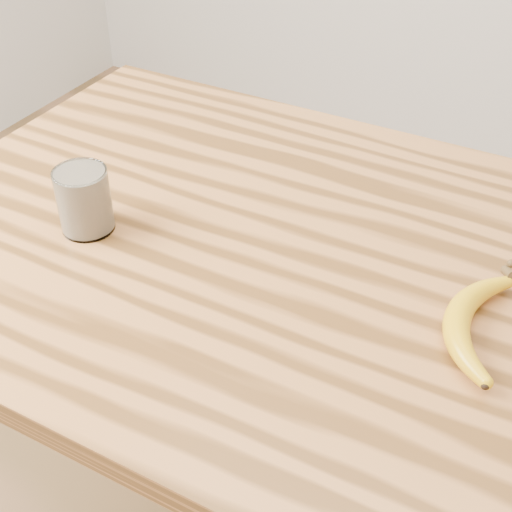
% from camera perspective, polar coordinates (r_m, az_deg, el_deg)
% --- Properties ---
extents(table, '(1.20, 0.80, 0.90)m').
position_cam_1_polar(table, '(1.08, 3.33, -5.15)').
color(table, '#A16430').
rests_on(table, ground).
extents(smoothie_glass, '(0.08, 0.08, 0.10)m').
position_cam_1_polar(smoothie_glass, '(1.04, -13.59, 4.38)').
color(smoothie_glass, white).
rests_on(smoothie_glass, table).
extents(banana, '(0.13, 0.28, 0.03)m').
position_cam_1_polar(banana, '(0.90, 15.76, -4.80)').
color(banana, '#CF990E').
rests_on(banana, table).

